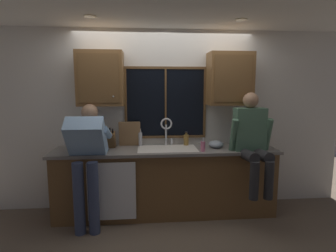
# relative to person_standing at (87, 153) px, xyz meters

# --- Properties ---
(back_wall) EXTENTS (5.35, 0.12, 2.55)m
(back_wall) POSITION_rel_person_standing_xyz_m (0.98, 0.66, 0.32)
(back_wall) COLOR silver
(back_wall) RESTS_ON floor
(ceiling_downlight_left) EXTENTS (0.14, 0.14, 0.01)m
(ceiling_downlight_left) POSITION_rel_person_standing_xyz_m (0.10, 0.00, 1.59)
(ceiling_downlight_left) COLOR #FFEAB2
(ceiling_downlight_right) EXTENTS (0.14, 0.14, 0.01)m
(ceiling_downlight_right) POSITION_rel_person_standing_xyz_m (1.87, 0.00, 1.59)
(ceiling_downlight_right) COLOR #FFEAB2
(window_glass) EXTENTS (1.10, 0.02, 0.95)m
(window_glass) POSITION_rel_person_standing_xyz_m (1.00, 0.59, 0.57)
(window_glass) COLOR black
(window_frame_top) EXTENTS (1.17, 0.02, 0.04)m
(window_frame_top) POSITION_rel_person_standing_xyz_m (1.00, 0.58, 1.07)
(window_frame_top) COLOR brown
(window_frame_bottom) EXTENTS (1.17, 0.02, 0.04)m
(window_frame_bottom) POSITION_rel_person_standing_xyz_m (1.00, 0.58, 0.08)
(window_frame_bottom) COLOR brown
(window_frame_left) EXTENTS (0.03, 0.02, 0.95)m
(window_frame_left) POSITION_rel_person_standing_xyz_m (0.44, 0.58, 0.57)
(window_frame_left) COLOR brown
(window_frame_right) EXTENTS (0.03, 0.02, 0.95)m
(window_frame_right) POSITION_rel_person_standing_xyz_m (1.57, 0.58, 0.57)
(window_frame_right) COLOR brown
(window_mullion_center) EXTENTS (0.02, 0.02, 0.95)m
(window_mullion_center) POSITION_rel_person_standing_xyz_m (1.00, 0.58, 0.57)
(window_mullion_center) COLOR brown
(lower_cabinet_run) EXTENTS (2.95, 0.58, 0.88)m
(lower_cabinet_run) POSITION_rel_person_standing_xyz_m (0.98, 0.31, -0.51)
(lower_cabinet_run) COLOR brown
(lower_cabinet_run) RESTS_ON floor
(countertop) EXTENTS (3.01, 0.62, 0.04)m
(countertop) POSITION_rel_person_standing_xyz_m (0.98, 0.29, -0.05)
(countertop) COLOR slate
(countertop) RESTS_ON lower_cabinet_run
(dishwasher_front) EXTENTS (0.60, 0.02, 0.74)m
(dishwasher_front) POSITION_rel_person_standing_xyz_m (0.28, -0.01, -0.49)
(dishwasher_front) COLOR white
(upper_cabinet_left) EXTENTS (0.60, 0.36, 0.72)m
(upper_cabinet_left) POSITION_rel_person_standing_xyz_m (0.12, 0.43, 0.91)
(upper_cabinet_left) COLOR brown
(upper_cabinet_right) EXTENTS (0.60, 0.36, 0.72)m
(upper_cabinet_right) POSITION_rel_person_standing_xyz_m (1.88, 0.43, 0.91)
(upper_cabinet_right) COLOR brown
(sink) EXTENTS (0.80, 0.46, 0.21)m
(sink) POSITION_rel_person_standing_xyz_m (1.00, 0.30, -0.13)
(sink) COLOR white
(sink) RESTS_ON lower_cabinet_run
(faucet) EXTENTS (0.18, 0.09, 0.40)m
(faucet) POSITION_rel_person_standing_xyz_m (1.01, 0.48, 0.22)
(faucet) COLOR silver
(faucet) RESTS_ON countertop
(person_standing) EXTENTS (0.53, 0.70, 1.53)m
(person_standing) POSITION_rel_person_standing_xyz_m (0.00, 0.00, 0.00)
(person_standing) COLOR #384260
(person_standing) RESTS_ON floor
(person_sitting_on_counter) EXTENTS (0.54, 0.60, 1.26)m
(person_sitting_on_counter) POSITION_rel_person_standing_xyz_m (2.08, 0.03, 0.15)
(person_sitting_on_counter) COLOR #262628
(person_sitting_on_counter) RESTS_ON countertop
(knife_block) EXTENTS (0.12, 0.18, 0.32)m
(knife_block) POSITION_rel_person_standing_xyz_m (0.23, 0.42, 0.08)
(knife_block) COLOR brown
(knife_block) RESTS_ON countertop
(cutting_board) EXTENTS (0.30, 0.09, 0.35)m
(cutting_board) POSITION_rel_person_standing_xyz_m (0.49, 0.51, 0.14)
(cutting_board) COLOR #997047
(cutting_board) RESTS_ON countertop
(mixing_bowl) EXTENTS (0.21, 0.21, 0.10)m
(mixing_bowl) POSITION_rel_person_standing_xyz_m (1.68, 0.31, 0.01)
(mixing_bowl) COLOR #8C99A8
(mixing_bowl) RESTS_ON countertop
(soap_dispenser) EXTENTS (0.06, 0.07, 0.18)m
(soap_dispenser) POSITION_rel_person_standing_xyz_m (1.45, 0.10, 0.04)
(soap_dispenser) COLOR pink
(soap_dispenser) RESTS_ON countertop
(bottle_green_glass) EXTENTS (0.07, 0.07, 0.20)m
(bottle_green_glass) POSITION_rel_person_standing_xyz_m (1.29, 0.50, 0.05)
(bottle_green_glass) COLOR olive
(bottle_green_glass) RESTS_ON countertop
(bottle_tall_clear) EXTENTS (0.05, 0.05, 0.25)m
(bottle_tall_clear) POSITION_rel_person_standing_xyz_m (0.64, 0.51, 0.07)
(bottle_tall_clear) COLOR #B7B7BC
(bottle_tall_clear) RESTS_ON countertop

